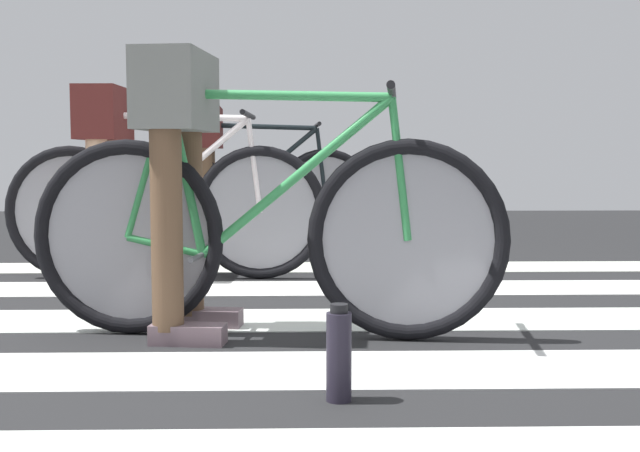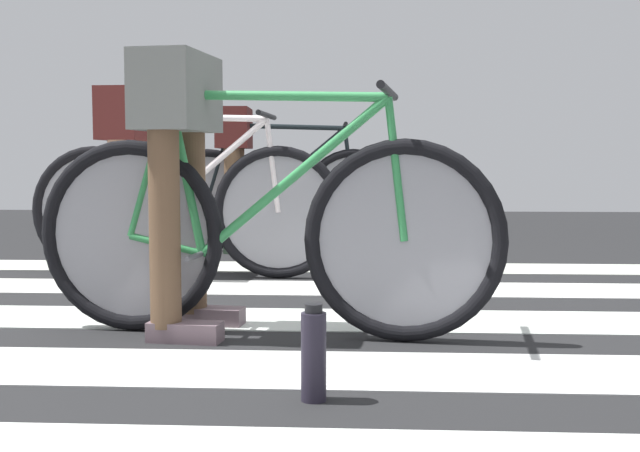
{
  "view_description": "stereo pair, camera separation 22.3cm",
  "coord_description": "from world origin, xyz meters",
  "px_view_note": "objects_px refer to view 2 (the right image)",
  "views": [
    {
      "loc": [
        0.3,
        -2.77,
        0.66
      ],
      "look_at": [
        0.36,
        0.16,
        0.41
      ],
      "focal_mm": 44.16,
      "sensor_mm": 36.0,
      "label": 1
    },
    {
      "loc": [
        0.52,
        -2.77,
        0.66
      ],
      "look_at": [
        0.36,
        0.16,
        0.41
      ],
      "focal_mm": 44.16,
      "sensor_mm": 36.0,
      "label": 2
    }
  ],
  "objects_px": {
    "cyclist_1_of_3": "(179,154)",
    "bicycle_3_of_3": "(280,196)",
    "cyclist_2_of_3": "(128,156)",
    "cyclist_3_of_3": "(235,159)",
    "water_bottle": "(314,355)",
    "bicycle_2_of_3": "(185,207)",
    "bicycle_1_of_3": "(262,231)"
  },
  "relations": [
    {
      "from": "cyclist_1_of_3",
      "to": "bicycle_2_of_3",
      "type": "distance_m",
      "value": 1.43
    },
    {
      "from": "bicycle_3_of_3",
      "to": "water_bottle",
      "type": "distance_m",
      "value": 3.46
    },
    {
      "from": "bicycle_2_of_3",
      "to": "cyclist_2_of_3",
      "type": "xyz_separation_m",
      "value": [
        -0.31,
        0.01,
        0.28
      ]
    },
    {
      "from": "cyclist_2_of_3",
      "to": "cyclist_3_of_3",
      "type": "height_order",
      "value": "cyclist_2_of_3"
    },
    {
      "from": "bicycle_3_of_3",
      "to": "cyclist_3_of_3",
      "type": "relative_size",
      "value": 1.74
    },
    {
      "from": "cyclist_1_of_3",
      "to": "cyclist_3_of_3",
      "type": "bearing_deg",
      "value": 101.97
    },
    {
      "from": "cyclist_2_of_3",
      "to": "water_bottle",
      "type": "bearing_deg",
      "value": -59.87
    },
    {
      "from": "bicycle_1_of_3",
      "to": "bicycle_2_of_3",
      "type": "distance_m",
      "value": 1.53
    },
    {
      "from": "cyclist_3_of_3",
      "to": "water_bottle",
      "type": "relative_size",
      "value": 3.81
    },
    {
      "from": "cyclist_2_of_3",
      "to": "cyclist_3_of_3",
      "type": "distance_m",
      "value": 1.28
    },
    {
      "from": "cyclist_2_of_3",
      "to": "bicycle_1_of_3",
      "type": "bearing_deg",
      "value": -54.85
    },
    {
      "from": "bicycle_2_of_3",
      "to": "bicycle_3_of_3",
      "type": "relative_size",
      "value": 1.0
    },
    {
      "from": "cyclist_1_of_3",
      "to": "bicycle_3_of_3",
      "type": "bearing_deg",
      "value": 95.17
    },
    {
      "from": "cyclist_2_of_3",
      "to": "bicycle_2_of_3",
      "type": "bearing_deg",
      "value": -0.0
    },
    {
      "from": "bicycle_2_of_3",
      "to": "water_bottle",
      "type": "relative_size",
      "value": 6.64
    },
    {
      "from": "cyclist_2_of_3",
      "to": "water_bottle",
      "type": "relative_size",
      "value": 3.92
    },
    {
      "from": "bicycle_1_of_3",
      "to": "water_bottle",
      "type": "xyz_separation_m",
      "value": [
        0.24,
        -0.76,
        -0.26
      ]
    },
    {
      "from": "water_bottle",
      "to": "cyclist_1_of_3",
      "type": "bearing_deg",
      "value": 124.08
    },
    {
      "from": "cyclist_2_of_3",
      "to": "bicycle_3_of_3",
      "type": "relative_size",
      "value": 0.59
    },
    {
      "from": "bicycle_3_of_3",
      "to": "water_bottle",
      "type": "height_order",
      "value": "bicycle_3_of_3"
    },
    {
      "from": "bicycle_2_of_3",
      "to": "bicycle_3_of_3",
      "type": "xyz_separation_m",
      "value": [
        0.39,
        1.25,
        0.0
      ]
    },
    {
      "from": "bicycle_1_of_3",
      "to": "cyclist_2_of_3",
      "type": "height_order",
      "value": "cyclist_2_of_3"
    },
    {
      "from": "bicycle_1_of_3",
      "to": "water_bottle",
      "type": "bearing_deg",
      "value": -65.68
    },
    {
      "from": "cyclist_1_of_3",
      "to": "cyclist_2_of_3",
      "type": "xyz_separation_m",
      "value": [
        -0.61,
        1.38,
        -0.0
      ]
    },
    {
      "from": "water_bottle",
      "to": "bicycle_3_of_3",
      "type": "bearing_deg",
      "value": 97.5
    },
    {
      "from": "bicycle_1_of_3",
      "to": "bicycle_3_of_3",
      "type": "relative_size",
      "value": 1.0
    },
    {
      "from": "bicycle_1_of_3",
      "to": "cyclist_2_of_3",
      "type": "xyz_separation_m",
      "value": [
        -0.91,
        1.42,
        0.28
      ]
    },
    {
      "from": "bicycle_2_of_3",
      "to": "cyclist_2_of_3",
      "type": "distance_m",
      "value": 0.42
    },
    {
      "from": "bicycle_3_of_3",
      "to": "cyclist_3_of_3",
      "type": "height_order",
      "value": "cyclist_3_of_3"
    },
    {
      "from": "cyclist_1_of_3",
      "to": "water_bottle",
      "type": "distance_m",
      "value": 1.11
    },
    {
      "from": "bicycle_1_of_3",
      "to": "cyclist_3_of_3",
      "type": "bearing_deg",
      "value": 108.45
    },
    {
      "from": "cyclist_3_of_3",
      "to": "water_bottle",
      "type": "height_order",
      "value": "cyclist_3_of_3"
    }
  ]
}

